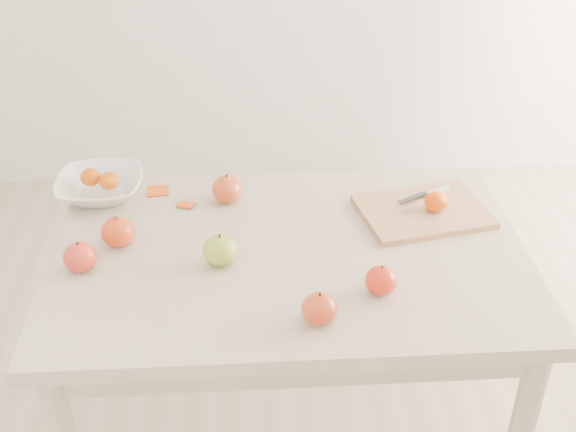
{
  "coord_description": "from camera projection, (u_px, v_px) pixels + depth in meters",
  "views": [
    {
      "loc": [
        -0.1,
        -1.49,
        1.8
      ],
      "look_at": [
        0.0,
        0.05,
        0.82
      ],
      "focal_mm": 45.0,
      "sensor_mm": 36.0,
      "label": 1
    }
  ],
  "objects": [
    {
      "name": "table",
      "position": [
        289.0,
        281.0,
        1.88
      ],
      "size": [
        1.2,
        0.8,
        0.75
      ],
      "color": "beige",
      "rests_on": "ground"
    },
    {
      "name": "apple_red_e",
      "position": [
        381.0,
        280.0,
        1.66
      ],
      "size": [
        0.08,
        0.08,
        0.07
      ],
      "primitive_type": "ellipsoid",
      "color": "#A30B0D",
      "rests_on": "table"
    },
    {
      "name": "board_tangerine",
      "position": [
        436.0,
        202.0,
        1.94
      ],
      "size": [
        0.06,
        0.06,
        0.05
      ],
      "primitive_type": "ellipsoid",
      "color": "#E24008",
      "rests_on": "cutting_board"
    },
    {
      "name": "apple_red_b",
      "position": [
        118.0,
        232.0,
        1.83
      ],
      "size": [
        0.08,
        0.08,
        0.08
      ],
      "primitive_type": "ellipsoid",
      "color": "#941503",
      "rests_on": "table"
    },
    {
      "name": "apple_red_d",
      "position": [
        80.0,
        257.0,
        1.74
      ],
      "size": [
        0.08,
        0.08,
        0.07
      ],
      "primitive_type": "ellipsoid",
      "color": "#A5020E",
      "rests_on": "table"
    },
    {
      "name": "fruit_bowl",
      "position": [
        100.0,
        187.0,
        2.04
      ],
      "size": [
        0.24,
        0.24,
        0.06
      ],
      "primitive_type": "imported",
      "color": "white",
      "rests_on": "table"
    },
    {
      "name": "orange_peel_a",
      "position": [
        158.0,
        192.0,
        2.07
      ],
      "size": [
        0.06,
        0.05,
        0.01
      ],
      "primitive_type": "cube",
      "rotation": [
        0.21,
        0.0,
        0.1
      ],
      "color": "#D64C0F",
      "rests_on": "table"
    },
    {
      "name": "apple_green",
      "position": [
        221.0,
        250.0,
        1.76
      ],
      "size": [
        0.09,
        0.09,
        0.08
      ],
      "primitive_type": "ellipsoid",
      "color": "olive",
      "rests_on": "table"
    },
    {
      "name": "bowl_tangerine_far",
      "position": [
        109.0,
        181.0,
        2.01
      ],
      "size": [
        0.06,
        0.06,
        0.05
      ],
      "primitive_type": "ellipsoid",
      "color": "#D54B07",
      "rests_on": "fruit_bowl"
    },
    {
      "name": "bowl_tangerine_near",
      "position": [
        91.0,
        177.0,
        2.03
      ],
      "size": [
        0.06,
        0.06,
        0.05
      ],
      "primitive_type": "ellipsoid",
      "color": "#C94907",
      "rests_on": "fruit_bowl"
    },
    {
      "name": "apple_red_a",
      "position": [
        227.0,
        189.0,
        2.01
      ],
      "size": [
        0.09,
        0.09,
        0.08
      ],
      "primitive_type": "ellipsoid",
      "color": "maroon",
      "rests_on": "table"
    },
    {
      "name": "apple_red_c",
      "position": [
        320.0,
        309.0,
        1.58
      ],
      "size": [
        0.08,
        0.08,
        0.07
      ],
      "primitive_type": "ellipsoid",
      "color": "maroon",
      "rests_on": "table"
    },
    {
      "name": "cutting_board",
      "position": [
        423.0,
        211.0,
        1.96
      ],
      "size": [
        0.38,
        0.31,
        0.02
      ],
      "primitive_type": "cube",
      "rotation": [
        0.0,
        0.0,
        0.21
      ],
      "color": "tan",
      "rests_on": "table"
    },
    {
      "name": "orange_peel_b",
      "position": [
        186.0,
        205.0,
        2.0
      ],
      "size": [
        0.06,
        0.05,
        0.01
      ],
      "primitive_type": "cube",
      "rotation": [
        -0.14,
        0.0,
        -0.43
      ],
      "color": "#EC5810",
      "rests_on": "table"
    },
    {
      "name": "paring_knife",
      "position": [
        434.0,
        193.0,
        2.02
      ],
      "size": [
        0.16,
        0.08,
        0.01
      ],
      "color": "white",
      "rests_on": "cutting_board"
    }
  ]
}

